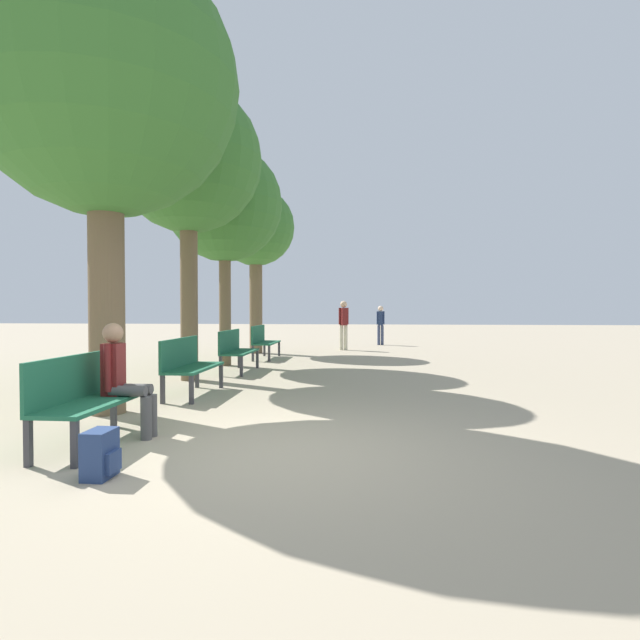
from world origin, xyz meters
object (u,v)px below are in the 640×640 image
at_px(bench_row_2, 235,348).
at_px(bench_row_3, 263,340).
at_px(tree_row_2, 225,205).
at_px(tree_row_3, 256,229).
at_px(bench_row_1, 188,362).
at_px(pedestrian_mid, 344,322).
at_px(person_seated, 123,376).
at_px(tree_row_1, 188,161).
at_px(pedestrian_near, 381,323).
at_px(bench_row_0, 87,393).
at_px(tree_row_0, 105,85).
at_px(backpack, 101,454).

height_order(bench_row_2, bench_row_3, same).
relative_size(tree_row_2, tree_row_3, 1.04).
distance_m(bench_row_1, bench_row_3, 6.08).
relative_size(bench_row_1, pedestrian_mid, 0.96).
bearing_deg(person_seated, tree_row_2, 96.93).
relative_size(tree_row_1, pedestrian_near, 3.83).
distance_m(tree_row_1, tree_row_2, 2.60).
relative_size(bench_row_0, pedestrian_mid, 0.96).
xyz_separation_m(tree_row_1, tree_row_2, (0.00, 2.58, -0.35)).
xyz_separation_m(bench_row_2, tree_row_0, (-0.60, -4.55, 3.97)).
bearing_deg(bench_row_1, tree_row_3, 94.38).
bearing_deg(bench_row_0, tree_row_3, 93.16).
xyz_separation_m(bench_row_0, backpack, (0.71, -1.01, -0.35)).
xyz_separation_m(bench_row_3, person_seated, (0.25, -8.82, 0.14)).
height_order(bench_row_3, pedestrian_mid, pedestrian_mid).
distance_m(tree_row_2, backpack, 9.29).
bearing_deg(tree_row_0, bench_row_2, 82.47).
bearing_deg(bench_row_3, tree_row_0, -94.53).
bearing_deg(tree_row_1, bench_row_1, -70.65).
relative_size(bench_row_2, person_seated, 1.27).
distance_m(tree_row_1, tree_row_3, 6.15).
relative_size(pedestrian_near, pedestrian_mid, 0.91).
distance_m(person_seated, pedestrian_mid, 12.15).
relative_size(tree_row_1, backpack, 14.37).
bearing_deg(tree_row_2, bench_row_3, 71.45).
height_order(tree_row_2, backpack, tree_row_2).
relative_size(tree_row_1, person_seated, 4.60).
relative_size(tree_row_3, pedestrian_near, 3.45).
bearing_deg(tree_row_2, bench_row_2, -64.31).
bearing_deg(tree_row_1, tree_row_3, 90.00).
relative_size(backpack, pedestrian_mid, 0.24).
distance_m(bench_row_0, tree_row_2, 8.16).
bearing_deg(tree_row_3, pedestrian_near, 43.56).
height_order(tree_row_0, tree_row_1, tree_row_0).
bearing_deg(bench_row_2, tree_row_2, 115.69).
bearing_deg(tree_row_3, bench_row_0, -86.84).
bearing_deg(tree_row_2, backpack, -81.08).
bearing_deg(tree_row_1, pedestrian_mid, 69.69).
bearing_deg(pedestrian_mid, bench_row_2, -109.41).
bearing_deg(backpack, tree_row_1, 102.80).
xyz_separation_m(tree_row_0, tree_row_3, (0.00, 9.36, -0.50)).
bearing_deg(pedestrian_near, backpack, -100.15).
relative_size(tree_row_3, person_seated, 4.14).
xyz_separation_m(bench_row_1, pedestrian_near, (3.54, 11.79, 0.34)).
height_order(bench_row_3, pedestrian_near, pedestrian_near).
relative_size(bench_row_1, tree_row_0, 0.26).
xyz_separation_m(person_seated, pedestrian_near, (3.29, 14.53, 0.19)).
height_order(bench_row_0, tree_row_2, tree_row_2).
distance_m(bench_row_0, tree_row_0, 4.30).
height_order(bench_row_2, tree_row_3, tree_row_3).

